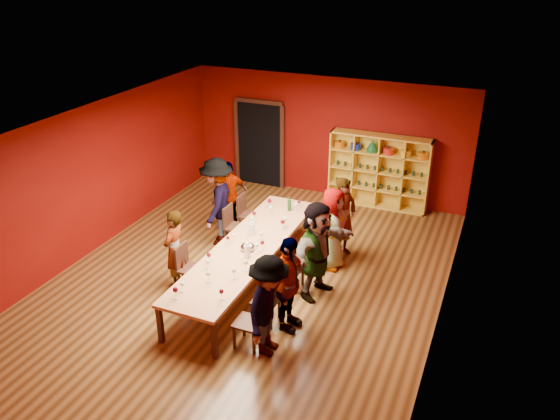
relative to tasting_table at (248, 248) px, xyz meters
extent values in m
cube|color=#4E3014|center=(0.00, 0.00, -0.71)|extent=(7.10, 9.10, 0.02)
cube|color=#610804|center=(0.00, 4.51, 0.80)|extent=(7.10, 0.02, 3.00)
cube|color=#610804|center=(0.00, -4.51, 0.80)|extent=(7.10, 0.02, 3.00)
cube|color=#610804|center=(-3.51, 0.00, 0.80)|extent=(0.02, 9.10, 3.00)
cube|color=#610804|center=(3.51, 0.00, 0.80)|extent=(0.02, 9.10, 3.00)
cube|color=silver|center=(0.00, 0.00, 2.31)|extent=(7.10, 9.10, 0.02)
cube|color=#BA7B4D|center=(0.00, 0.00, 0.02)|extent=(1.10, 4.50, 0.06)
cube|color=black|center=(-0.49, -2.17, -0.35)|extent=(0.08, 0.08, 0.69)
cube|color=black|center=(-0.49, 2.17, -0.35)|extent=(0.08, 0.08, 0.69)
cube|color=black|center=(0.49, -2.17, -0.35)|extent=(0.08, 0.08, 0.69)
cube|color=black|center=(0.49, 2.17, -0.35)|extent=(0.08, 0.08, 0.69)
cube|color=black|center=(-1.80, 4.44, 0.40)|extent=(1.20, 0.14, 2.20)
cube|color=black|center=(-1.80, 4.37, 1.55)|extent=(1.32, 0.06, 0.10)
cube|color=black|center=(-2.45, 4.37, 0.40)|extent=(0.10, 0.06, 2.20)
cube|color=black|center=(-1.15, 4.37, 0.40)|extent=(0.10, 0.06, 2.20)
cube|color=gold|center=(0.22, 4.28, 0.20)|extent=(0.04, 0.40, 1.80)
cube|color=gold|center=(2.58, 4.28, 0.20)|extent=(0.04, 0.40, 1.80)
cube|color=gold|center=(1.40, 4.28, 1.08)|extent=(2.40, 0.40, 0.04)
cube|color=gold|center=(1.40, 4.28, -0.68)|extent=(2.40, 0.40, 0.04)
cube|color=gold|center=(1.40, 4.47, 0.20)|extent=(2.40, 0.02, 1.80)
cube|color=gold|center=(1.40, 4.28, -0.25)|extent=(2.36, 0.38, 0.03)
cube|color=gold|center=(1.40, 4.28, 0.20)|extent=(2.36, 0.38, 0.03)
cube|color=gold|center=(1.40, 4.28, 0.65)|extent=(2.36, 0.38, 0.03)
cube|color=gold|center=(0.80, 4.28, 0.20)|extent=(0.03, 0.38, 1.76)
cube|color=gold|center=(1.40, 4.28, 0.20)|extent=(0.03, 0.38, 1.76)
cube|color=gold|center=(2.00, 4.28, 0.20)|extent=(0.03, 0.38, 1.76)
cylinder|color=#C4640B|center=(0.40, 4.28, 0.74)|extent=(0.26, 0.26, 0.15)
sphere|color=black|center=(0.40, 4.28, 0.84)|extent=(0.05, 0.05, 0.05)
cylinder|color=#16299C|center=(0.80, 4.28, 0.74)|extent=(0.26, 0.26, 0.15)
sphere|color=black|center=(0.80, 4.28, 0.84)|extent=(0.05, 0.05, 0.05)
cylinder|color=#186035|center=(1.20, 4.28, 0.71)|extent=(0.26, 0.26, 0.08)
cone|color=#186035|center=(1.20, 4.28, 0.86)|extent=(0.24, 0.24, 0.22)
cylinder|color=red|center=(1.60, 4.28, 0.74)|extent=(0.26, 0.26, 0.15)
sphere|color=black|center=(1.60, 4.28, 0.84)|extent=(0.05, 0.05, 0.05)
cylinder|color=gold|center=(2.00, 4.28, 0.74)|extent=(0.26, 0.26, 0.15)
sphere|color=black|center=(2.00, 4.28, 0.84)|extent=(0.05, 0.05, 0.05)
cylinder|color=#C4640B|center=(2.40, 4.28, 0.74)|extent=(0.26, 0.26, 0.15)
sphere|color=black|center=(2.40, 4.28, 0.84)|extent=(0.05, 0.05, 0.05)
cylinder|color=#1B311F|center=(0.38, 4.28, -0.18)|extent=(0.07, 0.07, 0.10)
cylinder|color=#1B311F|center=(0.56, 4.28, -0.18)|extent=(0.07, 0.07, 0.10)
cylinder|color=#1B311F|center=(0.75, 4.28, -0.18)|extent=(0.07, 0.07, 0.10)
cylinder|color=#1B311F|center=(0.93, 4.28, -0.18)|extent=(0.07, 0.07, 0.10)
cylinder|color=#1B311F|center=(1.12, 4.28, -0.18)|extent=(0.07, 0.07, 0.10)
cylinder|color=#1B311F|center=(1.30, 4.28, -0.18)|extent=(0.07, 0.07, 0.10)
cylinder|color=#1B311F|center=(1.49, 4.28, -0.18)|extent=(0.07, 0.07, 0.10)
cylinder|color=#1B311F|center=(1.67, 4.28, -0.18)|extent=(0.07, 0.07, 0.10)
cylinder|color=#1B311F|center=(1.86, 4.28, -0.18)|extent=(0.07, 0.07, 0.10)
cylinder|color=#1B311F|center=(2.04, 4.28, -0.18)|extent=(0.07, 0.07, 0.10)
cylinder|color=#1B311F|center=(2.23, 4.28, -0.18)|extent=(0.07, 0.07, 0.10)
cylinder|color=#1B311F|center=(2.42, 4.28, -0.18)|extent=(0.07, 0.07, 0.10)
cylinder|color=#1B311F|center=(0.38, 4.28, 0.27)|extent=(0.07, 0.07, 0.10)
cylinder|color=#1B311F|center=(0.56, 4.28, 0.27)|extent=(0.07, 0.07, 0.10)
cylinder|color=#1B311F|center=(0.75, 4.28, 0.27)|extent=(0.07, 0.07, 0.10)
cylinder|color=#1B311F|center=(0.93, 4.28, 0.27)|extent=(0.07, 0.07, 0.10)
cylinder|color=#1B311F|center=(1.12, 4.28, 0.27)|extent=(0.07, 0.07, 0.10)
cylinder|color=#1B311F|center=(1.30, 4.28, 0.27)|extent=(0.07, 0.07, 0.10)
cylinder|color=#1B311F|center=(1.49, 4.28, 0.27)|extent=(0.07, 0.07, 0.10)
cylinder|color=#1B311F|center=(1.67, 4.28, 0.27)|extent=(0.07, 0.07, 0.10)
cylinder|color=#1B311F|center=(1.86, 4.28, 0.27)|extent=(0.07, 0.07, 0.10)
cylinder|color=#1B311F|center=(2.04, 4.28, 0.27)|extent=(0.07, 0.07, 0.10)
cylinder|color=#1B311F|center=(2.23, 4.28, 0.27)|extent=(0.07, 0.07, 0.10)
cylinder|color=#1B311F|center=(2.42, 4.28, 0.27)|extent=(0.07, 0.07, 0.10)
cube|color=black|center=(-0.83, -0.66, -0.27)|extent=(0.42, 0.42, 0.04)
cube|color=black|center=(-1.02, -0.66, -0.03)|extent=(0.04, 0.40, 0.44)
cube|color=black|center=(-1.00, -0.83, -0.49)|extent=(0.04, 0.04, 0.41)
cube|color=black|center=(-0.66, -0.83, -0.49)|extent=(0.04, 0.04, 0.41)
cube|color=black|center=(-1.00, -0.49, -0.49)|extent=(0.04, 0.04, 0.41)
cube|color=black|center=(-0.66, -0.49, -0.49)|extent=(0.04, 0.04, 0.41)
imported|color=silver|center=(-1.16, -0.66, 0.07)|extent=(0.45, 0.59, 1.54)
cube|color=black|center=(-0.83, 1.13, -0.27)|extent=(0.42, 0.42, 0.04)
cube|color=black|center=(-1.02, 1.13, -0.03)|extent=(0.04, 0.40, 0.44)
cube|color=black|center=(-1.00, 0.96, -0.49)|extent=(0.04, 0.04, 0.41)
cube|color=black|center=(-0.66, 0.96, -0.49)|extent=(0.04, 0.04, 0.41)
cube|color=black|center=(-1.00, 1.30, -0.49)|extent=(0.04, 0.04, 0.41)
cube|color=black|center=(-0.66, 1.30, -0.49)|extent=(0.04, 0.04, 0.41)
imported|color=#5C84BD|center=(-1.25, 1.13, 0.25)|extent=(0.79, 1.31, 1.89)
cube|color=black|center=(-0.83, 1.76, -0.27)|extent=(0.42, 0.42, 0.04)
cube|color=black|center=(-1.02, 1.76, -0.03)|extent=(0.04, 0.40, 0.44)
cube|color=black|center=(-1.00, 1.59, -0.49)|extent=(0.04, 0.04, 0.41)
cube|color=black|center=(-0.66, 1.59, -0.49)|extent=(0.04, 0.04, 0.41)
cube|color=black|center=(-1.00, 1.93, -0.49)|extent=(0.04, 0.04, 0.41)
cube|color=black|center=(-0.66, 1.93, -0.49)|extent=(0.04, 0.04, 0.41)
imported|color=#6084C6|center=(-1.31, 1.76, 0.10)|extent=(0.79, 1.03, 1.61)
cube|color=black|center=(0.83, -1.68, -0.27)|extent=(0.42, 0.42, 0.04)
cube|color=black|center=(1.02, -1.68, -0.03)|extent=(0.04, 0.40, 0.44)
cube|color=black|center=(0.66, -1.85, -0.49)|extent=(0.04, 0.04, 0.41)
cube|color=black|center=(1.00, -1.85, -0.49)|extent=(0.04, 0.04, 0.41)
cube|color=black|center=(0.66, -1.51, -0.49)|extent=(0.04, 0.04, 0.41)
cube|color=black|center=(1.00, -1.51, -0.49)|extent=(0.04, 0.04, 0.41)
imported|color=#151A3B|center=(1.19, -1.68, 0.15)|extent=(0.47, 1.10, 1.69)
cube|color=black|center=(0.83, -1.02, -0.27)|extent=(0.42, 0.42, 0.04)
cube|color=black|center=(1.02, -1.02, -0.03)|extent=(0.04, 0.40, 0.44)
cube|color=black|center=(0.66, -1.19, -0.49)|extent=(0.04, 0.04, 0.41)
cube|color=black|center=(1.00, -1.19, -0.49)|extent=(0.04, 0.04, 0.41)
cube|color=black|center=(0.66, -0.85, -0.49)|extent=(0.04, 0.04, 0.41)
cube|color=black|center=(1.00, -0.85, -0.49)|extent=(0.04, 0.04, 0.41)
imported|color=#C1818B|center=(1.23, -1.02, 0.14)|extent=(0.55, 1.03, 1.68)
cube|color=black|center=(0.83, 0.10, -0.27)|extent=(0.42, 0.42, 0.04)
cube|color=black|center=(1.02, 0.10, -0.03)|extent=(0.04, 0.40, 0.44)
cube|color=black|center=(0.66, -0.07, -0.49)|extent=(0.04, 0.04, 0.41)
cube|color=black|center=(1.00, -0.07, -0.49)|extent=(0.04, 0.04, 0.41)
cube|color=black|center=(0.66, 0.27, -0.49)|extent=(0.04, 0.04, 0.41)
cube|color=black|center=(1.00, 0.27, -0.49)|extent=(0.04, 0.04, 0.41)
imported|color=silver|center=(1.32, 0.10, 0.21)|extent=(0.95, 1.76, 1.82)
cube|color=black|center=(0.83, 1.13, -0.27)|extent=(0.42, 0.42, 0.04)
cube|color=black|center=(1.02, 1.13, -0.03)|extent=(0.04, 0.40, 0.44)
cube|color=black|center=(0.66, 0.96, -0.49)|extent=(0.04, 0.04, 0.41)
cube|color=black|center=(1.00, 0.96, -0.49)|extent=(0.04, 0.04, 0.41)
cube|color=black|center=(0.66, 1.30, -0.49)|extent=(0.04, 0.04, 0.41)
cube|color=black|center=(1.00, 1.30, -0.49)|extent=(0.04, 0.04, 0.41)
imported|color=#5784B4|center=(1.27, 1.13, 0.13)|extent=(0.59, 0.88, 1.66)
cube|color=black|center=(0.83, 1.63, -0.27)|extent=(0.42, 0.42, 0.04)
cube|color=black|center=(1.02, 1.63, -0.03)|extent=(0.04, 0.40, 0.44)
cube|color=black|center=(0.66, 1.46, -0.49)|extent=(0.04, 0.04, 0.41)
cube|color=black|center=(1.00, 1.46, -0.49)|extent=(0.04, 0.04, 0.41)
cube|color=black|center=(0.66, 1.80, -0.49)|extent=(0.04, 0.04, 0.41)
cube|color=black|center=(1.00, 1.80, -0.49)|extent=(0.04, 0.04, 0.41)
imported|color=#49484D|center=(1.35, 1.63, 0.15)|extent=(0.64, 0.74, 1.70)
cylinder|color=silver|center=(-0.06, -1.34, 0.06)|extent=(0.07, 0.07, 0.01)
cylinder|color=silver|center=(-0.06, -1.34, 0.12)|extent=(0.01, 0.01, 0.12)
ellipsoid|color=#F3DD97|center=(-0.06, -1.34, 0.21)|extent=(0.08, 0.08, 0.10)
cylinder|color=silver|center=(0.15, 0.26, 0.06)|extent=(0.07, 0.07, 0.01)
cylinder|color=silver|center=(0.15, 0.26, 0.12)|extent=(0.01, 0.01, 0.11)
ellipsoid|color=silver|center=(0.15, 0.26, 0.21)|extent=(0.08, 0.08, 0.10)
cylinder|color=silver|center=(-0.28, -0.97, 0.05)|extent=(0.06, 0.06, 0.01)
cylinder|color=silver|center=(-0.28, -0.97, 0.11)|extent=(0.01, 0.01, 0.10)
ellipsoid|color=silver|center=(-0.28, -0.97, 0.19)|extent=(0.07, 0.07, 0.08)
cylinder|color=silver|center=(-0.36, -0.78, 0.05)|extent=(0.06, 0.06, 0.01)
cylinder|color=silver|center=(-0.36, -0.78, 0.11)|extent=(0.01, 0.01, 0.11)
ellipsoid|color=#4C0812|center=(-0.36, -0.78, 0.20)|extent=(0.08, 0.08, 0.09)
cylinder|color=silver|center=(0.35, -0.78, 0.06)|extent=(0.07, 0.07, 0.01)
cylinder|color=silver|center=(0.35, -0.78, 0.12)|extent=(0.01, 0.01, 0.12)
ellipsoid|color=#F3DD97|center=(0.35, -0.78, 0.22)|extent=(0.09, 0.09, 0.10)
cylinder|color=silver|center=(-0.30, 1.66, 0.06)|extent=(0.07, 0.07, 0.01)
cylinder|color=silver|center=(-0.30, 1.66, 0.12)|extent=(0.01, 0.01, 0.12)
ellipsoid|color=#4C0812|center=(-0.30, 1.66, 0.22)|extent=(0.09, 0.09, 0.10)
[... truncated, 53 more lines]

